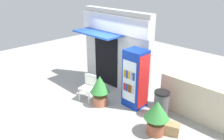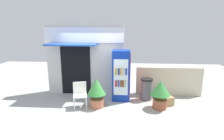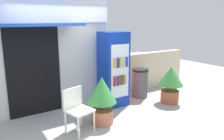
{
  "view_description": "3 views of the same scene",
  "coord_description": "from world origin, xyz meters",
  "px_view_note": "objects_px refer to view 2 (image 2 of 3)",
  "views": [
    {
      "loc": [
        5.15,
        -4.15,
        3.9
      ],
      "look_at": [
        0.5,
        0.45,
        1.19
      ],
      "focal_mm": 36.25,
      "sensor_mm": 36.0,
      "label": 1
    },
    {
      "loc": [
        1.28,
        -5.84,
        2.75
      ],
      "look_at": [
        0.78,
        0.56,
        1.22
      ],
      "focal_mm": 30.06,
      "sensor_mm": 36.0,
      "label": 2
    },
    {
      "loc": [
        -1.98,
        -3.72,
        2.18
      ],
      "look_at": [
        0.71,
        0.37,
        1.07
      ],
      "focal_mm": 35.85,
      "sensor_mm": 36.0,
      "label": 3
    }
  ],
  "objects_px": {
    "plastic_chair": "(80,93)",
    "potted_plant_near_shop": "(97,91)",
    "drink_cooler": "(121,75)",
    "potted_plant_curbside": "(160,92)",
    "trash_bin": "(146,89)",
    "cardboard_box": "(167,101)"
  },
  "relations": [
    {
      "from": "plastic_chair",
      "to": "cardboard_box",
      "type": "height_order",
      "value": "plastic_chair"
    },
    {
      "from": "trash_bin",
      "to": "potted_plant_near_shop",
      "type": "bearing_deg",
      "value": -154.39
    },
    {
      "from": "potted_plant_near_shop",
      "to": "potted_plant_curbside",
      "type": "distance_m",
      "value": 2.14
    },
    {
      "from": "potted_plant_near_shop",
      "to": "plastic_chair",
      "type": "bearing_deg",
      "value": 179.47
    },
    {
      "from": "trash_bin",
      "to": "drink_cooler",
      "type": "bearing_deg",
      "value": -175.32
    },
    {
      "from": "drink_cooler",
      "to": "potted_plant_near_shop",
      "type": "distance_m",
      "value": 1.17
    },
    {
      "from": "drink_cooler",
      "to": "potted_plant_curbside",
      "type": "bearing_deg",
      "value": -28.04
    },
    {
      "from": "trash_bin",
      "to": "plastic_chair",
      "type": "bearing_deg",
      "value": -160.26
    },
    {
      "from": "drink_cooler",
      "to": "trash_bin",
      "type": "relative_size",
      "value": 2.3
    },
    {
      "from": "drink_cooler",
      "to": "plastic_chair",
      "type": "bearing_deg",
      "value": -151.23
    },
    {
      "from": "drink_cooler",
      "to": "plastic_chair",
      "type": "relative_size",
      "value": 2.2
    },
    {
      "from": "potted_plant_curbside",
      "to": "plastic_chair",
      "type": "bearing_deg",
      "value": -178.84
    },
    {
      "from": "drink_cooler",
      "to": "plastic_chair",
      "type": "height_order",
      "value": "drink_cooler"
    },
    {
      "from": "potted_plant_near_shop",
      "to": "cardboard_box",
      "type": "height_order",
      "value": "potted_plant_near_shop"
    },
    {
      "from": "drink_cooler",
      "to": "potted_plant_curbside",
      "type": "height_order",
      "value": "drink_cooler"
    },
    {
      "from": "plastic_chair",
      "to": "potted_plant_near_shop",
      "type": "bearing_deg",
      "value": -0.53
    },
    {
      "from": "potted_plant_curbside",
      "to": "drink_cooler",
      "type": "bearing_deg",
      "value": 151.96
    },
    {
      "from": "potted_plant_curbside",
      "to": "trash_bin",
      "type": "relative_size",
      "value": 1.19
    },
    {
      "from": "plastic_chair",
      "to": "potted_plant_near_shop",
      "type": "xyz_separation_m",
      "value": [
        0.58,
        -0.01,
        0.1
      ]
    },
    {
      "from": "drink_cooler",
      "to": "trash_bin",
      "type": "height_order",
      "value": "drink_cooler"
    },
    {
      "from": "drink_cooler",
      "to": "potted_plant_curbside",
      "type": "distance_m",
      "value": 1.55
    },
    {
      "from": "potted_plant_near_shop",
      "to": "cardboard_box",
      "type": "distance_m",
      "value": 2.51
    }
  ]
}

